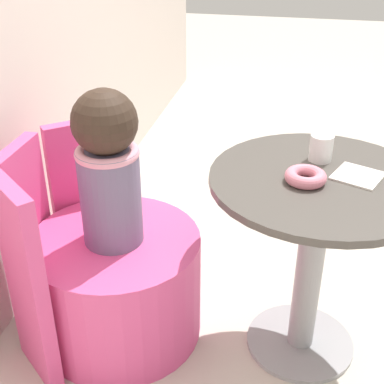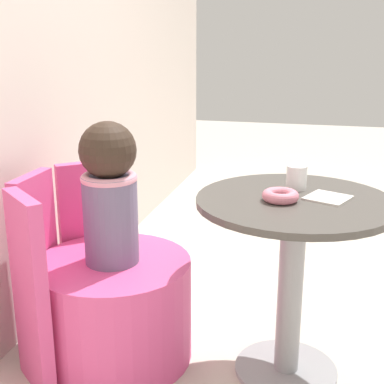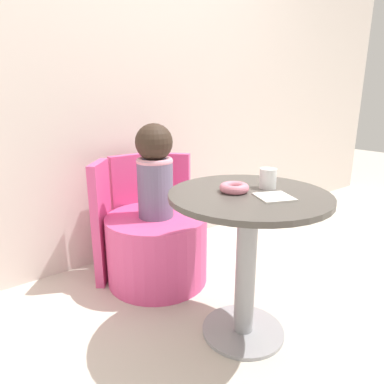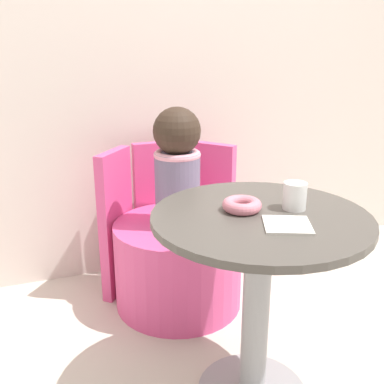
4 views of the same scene
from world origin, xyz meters
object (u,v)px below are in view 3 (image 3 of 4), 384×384
(child_figure, at_px, (155,170))
(tub_chair, at_px, (157,248))
(donut, at_px, (234,188))
(round_table, at_px, (247,235))
(cup, at_px, (268,178))

(child_figure, bearing_deg, tub_chair, -90.00)
(child_figure, bearing_deg, donut, -88.73)
(round_table, distance_m, donut, 0.23)
(round_table, relative_size, child_figure, 1.29)
(donut, height_order, cup, cup)
(tub_chair, bearing_deg, donut, -88.73)
(tub_chair, xyz_separation_m, cup, (0.18, -0.67, 0.54))
(round_table, xyz_separation_m, donut, (-0.04, 0.05, 0.22))
(child_figure, distance_m, cup, 0.70)
(cup, bearing_deg, child_figure, 105.11)
(round_table, xyz_separation_m, child_figure, (-0.06, 0.68, 0.19))
(round_table, height_order, cup, cup)
(child_figure, xyz_separation_m, donut, (0.01, -0.63, 0.03))
(round_table, xyz_separation_m, cup, (0.12, 0.01, 0.24))
(round_table, bearing_deg, tub_chair, 94.78)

